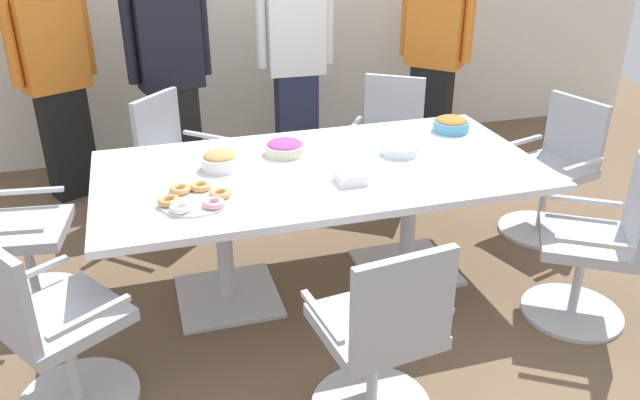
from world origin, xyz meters
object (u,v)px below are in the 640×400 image
object	(u,v)px
conference_table	(320,188)
donut_platter	(194,198)
office_chair_3	(595,251)
person_standing_0	(56,79)
office_chair_5	(388,149)
snack_bowl_cookies	(220,160)
office_chair_1	(53,334)
snack_bowl_candy_mix	(285,147)
person_standing_1	(171,77)
office_chair_2	(380,343)
person_standing_2	(296,64)
plate_stack	(400,150)
office_chair_0	(14,240)
office_chair_4	(553,175)
napkin_pile	(351,177)
office_chair_6	(180,170)
person_standing_3	(434,57)
snack_bowl_pretzels	(451,124)

from	to	relation	value
conference_table	donut_platter	world-z (taller)	donut_platter
office_chair_3	person_standing_0	bearing A→B (deg)	80.43
office_chair_5	snack_bowl_cookies	distance (m)	1.62
office_chair_1	office_chair_5	distance (m)	2.72
office_chair_1	snack_bowl_candy_mix	world-z (taller)	office_chair_1
person_standing_0	person_standing_1	bearing A→B (deg)	139.25
office_chair_3	person_standing_0	world-z (taller)	person_standing_0
office_chair_2	person_standing_2	distance (m)	2.89
conference_table	plate_stack	bearing A→B (deg)	6.37
conference_table	office_chair_0	xyz separation A→B (m)	(-1.64, 0.28, -0.22)
office_chair_5	plate_stack	distance (m)	1.04
person_standing_1	donut_platter	xyz separation A→B (m)	(-0.05, -1.80, -0.14)
office_chair_4	conference_table	bearing A→B (deg)	81.14
office_chair_2	office_chair_3	world-z (taller)	same
office_chair_2	snack_bowl_cookies	size ratio (longest dim) A/B	4.50
napkin_pile	donut_platter	bearing A→B (deg)	-179.71
snack_bowl_cookies	plate_stack	bearing A→B (deg)	-4.34
office_chair_6	snack_bowl_cookies	size ratio (longest dim) A/B	4.50
donut_platter	napkin_pile	xyz separation A→B (m)	(0.80, 0.00, 0.01)
office_chair_2	donut_platter	distance (m)	1.13
office_chair_0	person_standing_3	bearing A→B (deg)	121.19
office_chair_5	snack_bowl_candy_mix	xyz separation A→B (m)	(-0.95, -0.73, 0.38)
office_chair_0	snack_bowl_pretzels	world-z (taller)	office_chair_0
donut_platter	plate_stack	size ratio (longest dim) A/B	1.68
person_standing_1	person_standing_3	bearing A→B (deg)	169.27
person_standing_2	donut_platter	size ratio (longest dim) A/B	4.86
office_chair_3	napkin_pile	size ratio (longest dim) A/B	6.35
office_chair_4	office_chair_6	distance (m)	2.50
person_standing_1	plate_stack	xyz separation A→B (m)	(1.15, -1.50, -0.13)
office_chair_2	office_chair_6	size ratio (longest dim) A/B	1.00
office_chair_2	snack_bowl_pretzels	size ratio (longest dim) A/B	4.05
office_chair_1	snack_bowl_pretzels	world-z (taller)	office_chair_1
snack_bowl_cookies	napkin_pile	world-z (taller)	snack_bowl_cookies
office_chair_5	plate_stack	bearing A→B (deg)	104.22
office_chair_3	snack_bowl_pretzels	world-z (taller)	office_chair_3
person_standing_1	snack_bowl_pretzels	world-z (taller)	person_standing_1
snack_bowl_pretzels	plate_stack	xyz separation A→B (m)	(-0.46, -0.27, -0.02)
office_chair_1	donut_platter	distance (m)	0.87
snack_bowl_candy_mix	plate_stack	bearing A→B (deg)	-16.87
snack_bowl_candy_mix	snack_bowl_pretzels	size ratio (longest dim) A/B	1.03
office_chair_0	office_chair_1	size ratio (longest dim) A/B	1.00
office_chair_0	person_standing_1	world-z (taller)	person_standing_1
plate_stack	office_chair_5	bearing A→B (deg)	70.85
office_chair_5	snack_bowl_candy_mix	world-z (taller)	office_chair_5
office_chair_3	snack_bowl_cookies	size ratio (longest dim) A/B	4.50
person_standing_2	person_standing_3	distance (m)	1.14
office_chair_2	snack_bowl_cookies	bearing A→B (deg)	103.22
office_chair_0	person_standing_0	xyz separation A→B (m)	(0.20, 1.46, 0.50)
conference_table	plate_stack	world-z (taller)	plate_stack
office_chair_4	plate_stack	distance (m)	1.25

